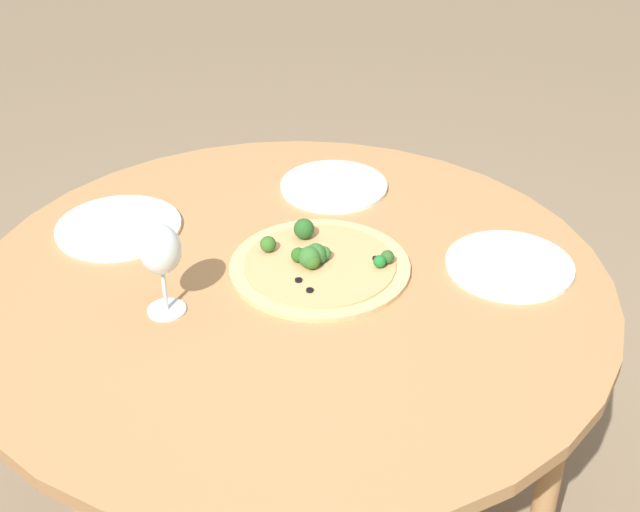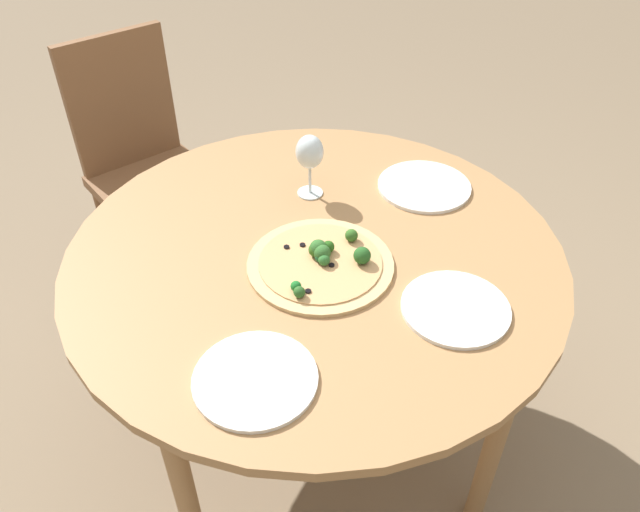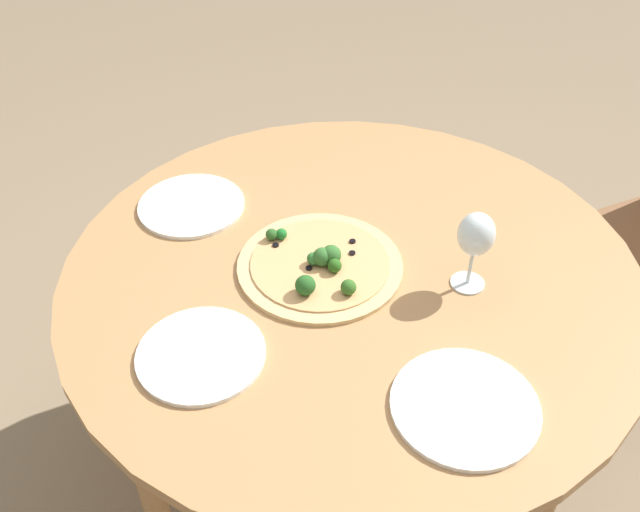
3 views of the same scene
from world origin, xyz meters
The scene contains 8 objects.
ground_plane centered at (0.00, 0.00, 0.00)m, with size 12.00×12.00×0.00m, color #847056.
dining_table centered at (0.00, 0.00, 0.67)m, with size 1.22×1.22×0.74m.
chair centered at (0.87, 0.45, 0.52)m, with size 0.54×0.54×0.96m.
pizza centered at (-0.07, 0.00, 0.75)m, with size 0.35×0.35×0.06m.
wine_glass centered at (0.24, -0.04, 0.86)m, with size 0.07×0.07×0.18m.
plate_near centered at (-0.38, 0.19, 0.74)m, with size 0.25×0.25×0.01m.
plate_far centered at (0.20, -0.35, 0.74)m, with size 0.26×0.26×0.01m.
plate_side centered at (-0.27, -0.26, 0.74)m, with size 0.24×0.24×0.01m.
Camera 2 is at (-1.16, 0.23, 1.70)m, focal length 35.00 mm.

